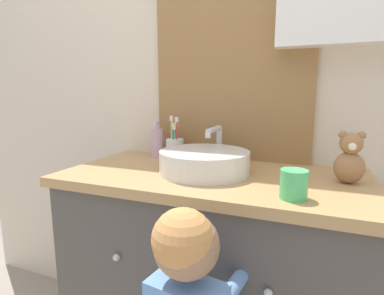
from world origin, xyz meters
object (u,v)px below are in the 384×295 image
object	(u,v)px
soap_dispenser	(157,142)
drinking_cup	(294,184)
teddy_bear	(350,159)
sink_basin	(205,161)
toothbrush_holder	(175,148)

from	to	relation	value
soap_dispenser	drinking_cup	distance (m)	0.72
soap_dispenser	teddy_bear	size ratio (longest dim) A/B	0.97
sink_basin	drinking_cup	world-z (taller)	sink_basin
sink_basin	drinking_cup	size ratio (longest dim) A/B	4.70
toothbrush_holder	drinking_cup	size ratio (longest dim) A/B	2.35
teddy_bear	soap_dispenser	bearing A→B (deg)	169.44
drinking_cup	soap_dispenser	bearing A→B (deg)	149.42
sink_basin	soap_dispenser	size ratio (longest dim) A/B	2.31
teddy_bear	drinking_cup	bearing A→B (deg)	-125.65
teddy_bear	drinking_cup	xyz separation A→B (m)	(-0.16, -0.22, -0.04)
sink_basin	drinking_cup	distance (m)	0.37
toothbrush_holder	drinking_cup	world-z (taller)	toothbrush_holder
toothbrush_holder	teddy_bear	distance (m)	0.70
soap_dispenser	teddy_bear	xyz separation A→B (m)	(0.78, -0.15, 0.01)
sink_basin	teddy_bear	bearing A→B (deg)	5.04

